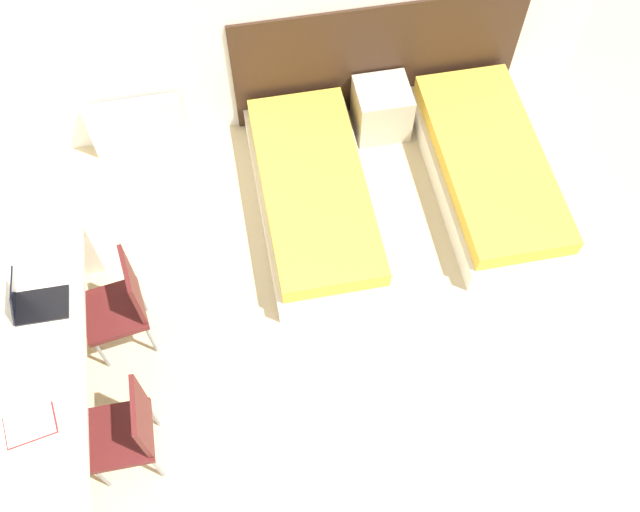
% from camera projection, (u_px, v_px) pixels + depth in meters
% --- Properties ---
extents(headboard_panel, '(2.42, 0.03, 1.11)m').
position_uv_depth(headboard_panel, '(378.00, 60.00, 5.90)').
color(headboard_panel, '#382316').
rests_on(headboard_panel, ground_plane).
extents(bed_near_window, '(0.87, 1.92, 0.38)m').
position_uv_depth(bed_near_window, '(314.00, 196.00, 5.67)').
color(bed_near_window, silver).
rests_on(bed_near_window, ground_plane).
extents(bed_near_door, '(0.87, 1.92, 0.38)m').
position_uv_depth(bed_near_door, '(489.00, 169.00, 5.80)').
color(bed_near_door, silver).
rests_on(bed_near_door, ground_plane).
extents(nightstand, '(0.45, 0.42, 0.46)m').
position_uv_depth(nightstand, '(382.00, 109.00, 6.06)').
color(nightstand, beige).
rests_on(nightstand, ground_plane).
extents(radiator, '(0.77, 0.12, 0.53)m').
position_uv_depth(radiator, '(137.00, 126.00, 5.92)').
color(radiator, silver).
rests_on(radiator, ground_plane).
extents(desk, '(0.55, 2.13, 0.75)m').
position_uv_depth(desk, '(48.00, 372.00, 4.49)').
color(desk, beige).
rests_on(desk, ground_plane).
extents(chair_near_laptop, '(0.47, 0.47, 0.93)m').
position_uv_depth(chair_near_laptop, '(121.00, 303.00, 4.82)').
color(chair_near_laptop, '#511919').
rests_on(chair_near_laptop, ground_plane).
extents(chair_near_notebook, '(0.41, 0.41, 0.93)m').
position_uv_depth(chair_near_notebook, '(128.00, 430.00, 4.38)').
color(chair_near_notebook, '#511919').
rests_on(chair_near_notebook, ground_plane).
extents(laptop, '(0.34, 0.24, 0.34)m').
position_uv_depth(laptop, '(32.00, 302.00, 4.48)').
color(laptop, black).
rests_on(laptop, desk).
extents(open_notebook, '(0.32, 0.25, 0.02)m').
position_uv_depth(open_notebook, '(30.00, 425.00, 4.14)').
color(open_notebook, '#B21E1E').
rests_on(open_notebook, desk).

